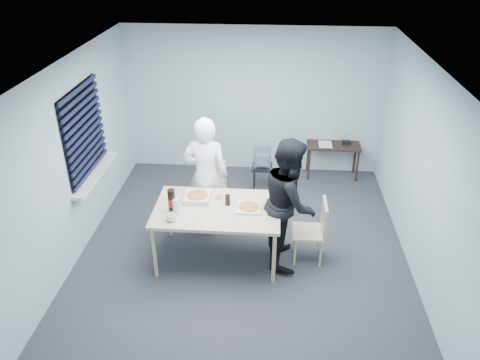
# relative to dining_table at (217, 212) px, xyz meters

# --- Properties ---
(room) EXTENTS (5.00, 5.00, 5.00)m
(room) POSITION_rel_dining_table_xyz_m (-1.87, 0.64, 0.70)
(room) COLOR #29282D
(room) RESTS_ON ground
(dining_table) EXTENTS (1.64, 1.04, 0.80)m
(dining_table) POSITION_rel_dining_table_xyz_m (0.00, 0.00, 0.00)
(dining_table) COLOR #C5B188
(dining_table) RESTS_ON ground
(chair_far) EXTENTS (0.42, 0.42, 0.89)m
(chair_far) POSITION_rel_dining_table_xyz_m (-0.22, 1.09, -0.23)
(chair_far) COLOR #C5B188
(chair_far) RESTS_ON ground
(chair_right) EXTENTS (0.42, 0.42, 0.89)m
(chair_right) POSITION_rel_dining_table_xyz_m (1.29, 0.07, -0.23)
(chair_right) COLOR #C5B188
(chair_right) RESTS_ON ground
(person_white) EXTENTS (0.65, 0.42, 1.77)m
(person_white) POSITION_rel_dining_table_xyz_m (-0.25, 0.71, 0.15)
(person_white) COLOR white
(person_white) RESTS_ON ground
(person_black) EXTENTS (0.47, 0.86, 1.77)m
(person_black) POSITION_rel_dining_table_xyz_m (0.93, 0.07, 0.15)
(person_black) COLOR black
(person_black) RESTS_ON ground
(side_table) EXTENTS (0.93, 0.41, 0.62)m
(side_table) POSITION_rel_dining_table_xyz_m (1.76, 2.52, -0.20)
(side_table) COLOR black
(side_table) RESTS_ON ground
(stool) EXTENTS (0.34, 0.34, 0.47)m
(stool) POSITION_rel_dining_table_xyz_m (0.53, 1.88, -0.38)
(stool) COLOR black
(stool) RESTS_ON ground
(backpack) EXTENTS (0.29, 0.21, 0.40)m
(backpack) POSITION_rel_dining_table_xyz_m (0.53, 1.87, -0.07)
(backpack) COLOR slate
(backpack) RESTS_ON stool
(pizza_box_a) EXTENTS (0.33, 0.33, 0.08)m
(pizza_box_a) POSITION_rel_dining_table_xyz_m (-0.29, 0.19, 0.10)
(pizza_box_a) COLOR silver
(pizza_box_a) RESTS_ON dining_table
(pizza_box_b) EXTENTS (0.31, 0.31, 0.04)m
(pizza_box_b) POSITION_rel_dining_table_xyz_m (0.41, 0.01, 0.08)
(pizza_box_b) COLOR silver
(pizza_box_b) RESTS_ON dining_table
(mug_a) EXTENTS (0.17, 0.17, 0.10)m
(mug_a) POSITION_rel_dining_table_xyz_m (-0.53, -0.34, 0.11)
(mug_a) COLOR white
(mug_a) RESTS_ON dining_table
(mug_b) EXTENTS (0.10, 0.10, 0.09)m
(mug_b) POSITION_rel_dining_table_xyz_m (0.00, 0.25, 0.11)
(mug_b) COLOR white
(mug_b) RESTS_ON dining_table
(cola_glass) EXTENTS (0.09, 0.09, 0.15)m
(cola_glass) POSITION_rel_dining_table_xyz_m (0.13, 0.09, 0.13)
(cola_glass) COLOR black
(cola_glass) RESTS_ON dining_table
(soda_bottle) EXTENTS (0.10, 0.10, 0.32)m
(soda_bottle) POSITION_rel_dining_table_xyz_m (-0.56, -0.13, 0.21)
(soda_bottle) COLOR black
(soda_bottle) RESTS_ON dining_table
(plastic_cups) EXTENTS (0.10, 0.10, 0.20)m
(plastic_cups) POSITION_rel_dining_table_xyz_m (-0.50, -0.16, 0.16)
(plastic_cups) COLOR silver
(plastic_cups) RESTS_ON dining_table
(rubber_band) EXTENTS (0.07, 0.07, 0.00)m
(rubber_band) POSITION_rel_dining_table_xyz_m (0.31, -0.31, 0.06)
(rubber_band) COLOR red
(rubber_band) RESTS_ON dining_table
(papers) EXTENTS (0.29, 0.35, 0.01)m
(papers) POSITION_rel_dining_table_xyz_m (1.61, 2.52, -0.12)
(papers) COLOR white
(papers) RESTS_ON side_table
(black_box) EXTENTS (0.14, 0.10, 0.06)m
(black_box) POSITION_rel_dining_table_xyz_m (1.98, 2.56, -0.09)
(black_box) COLOR black
(black_box) RESTS_ON side_table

